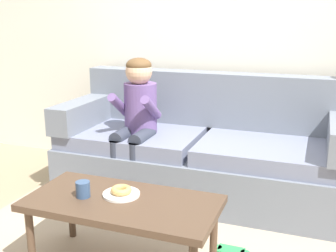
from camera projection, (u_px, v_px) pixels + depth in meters
The scene contains 8 objects.
ground at pixel (163, 241), 2.70m from camera, with size 10.00×10.00×0.00m, color #9E896B.
wall_back at pixel (220, 17), 3.60m from camera, with size 8.00×0.10×2.80m, color silver.
couch at pixel (202, 152), 3.37m from camera, with size 2.26×0.90×0.95m.
coffee_table at pixel (122, 207), 2.30m from camera, with size 1.07×0.53×0.43m.
person_child at pixel (137, 114), 3.26m from camera, with size 0.34×0.58×1.10m.
plate at pixel (121, 194), 2.35m from camera, with size 0.21×0.21×0.01m, color white.
donut at pixel (121, 190), 2.34m from camera, with size 0.12×0.12×0.04m, color tan.
mug at pixel (83, 189), 2.32m from camera, with size 0.08×0.08×0.09m, color #334C72.
Camera 1 is at (0.86, -2.25, 1.42)m, focal length 44.54 mm.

